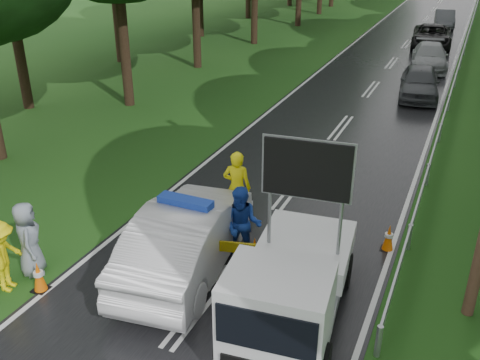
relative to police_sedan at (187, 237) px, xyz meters
The scene contains 19 objects.
ground 1.65m from the police_sedan, 49.54° to the right, with size 160.00×160.00×0.00m, color #184413.
road 28.95m from the police_sedan, 88.19° to the left, with size 7.00×140.00×0.02m, color black.
guardrail 28.97m from the police_sedan, 80.83° to the left, with size 0.12×60.06×0.70m.
police_sedan is the anchor object (origin of this frame).
work_truck 2.96m from the police_sedan, 18.41° to the right, with size 2.42×4.65×3.57m.
barrier 1.38m from the police_sedan, ahead, with size 2.57×0.69×1.09m.
officer 2.47m from the police_sedan, 86.47° to the left, with size 0.75×0.49×2.07m, color yellow.
civilian 1.32m from the police_sedan, 39.03° to the left, with size 0.94×0.73×1.93m, color #17399B.
bystander_left 4.00m from the police_sedan, 144.98° to the right, with size 1.09×0.63×1.69m, color #FFEA0D.
bystander_right 3.59m from the police_sedan, 153.64° to the right, with size 0.88×0.57×1.80m, color gray.
queue_car_first 16.78m from the police_sedan, 79.14° to the left, with size 1.72×4.27×1.45m, color #3B3E43.
queue_car_second 22.68m from the police_sedan, 82.43° to the left, with size 1.88×4.63×1.34m, color gray.
queue_car_third 28.59m from the police_sedan, 85.03° to the left, with size 2.41×5.22×1.45m, color black.
queue_car_fourth 36.94m from the police_sedan, 85.96° to the left, with size 1.40×4.01×1.32m, color #47494F.
cone_near_left 3.35m from the police_sedan, 141.29° to the right, with size 0.35×0.35×0.74m.
cone_center 1.62m from the police_sedan, 24.46° to the left, with size 0.39×0.39×0.82m.
cone_far 2.56m from the police_sedan, 34.54° to the left, with size 0.38×0.38×0.80m.
cone_left_mid 1.32m from the police_sedan, 152.21° to the right, with size 0.37×0.37×0.77m.
cone_right 4.97m from the police_sedan, 32.86° to the left, with size 0.33×0.33×0.71m.
Camera 1 is at (4.43, -8.04, 7.34)m, focal length 40.00 mm.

